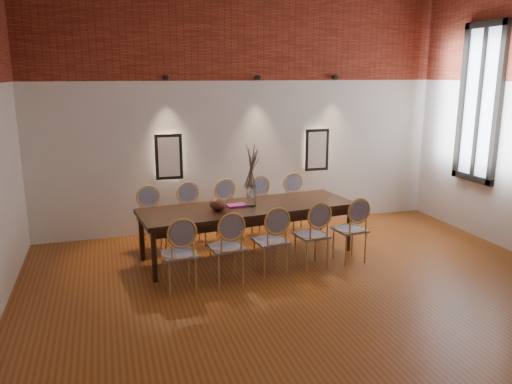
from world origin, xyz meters
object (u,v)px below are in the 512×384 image
object	(u,v)px
dining_table	(248,231)
chair_near_a	(179,254)
chair_near_d	(312,235)
chair_far_b	(192,216)
chair_near_c	(271,241)
chair_far_c	(229,211)
book	(236,206)
chair_near_e	(350,229)
vase	(251,196)
chair_far_d	(265,207)
bowl	(218,204)
chair_far_a	(152,220)
chair_near_b	(226,247)
chair_far_e	(298,204)

from	to	relation	value
dining_table	chair_near_a	xyz separation A→B (m)	(-1.14, -0.91, 0.09)
chair_near_d	chair_far_b	size ratio (longest dim) A/B	1.00
chair_near_a	chair_near_c	size ratio (longest dim) A/B	1.00
chair_near_d	chair_far_c	xyz separation A→B (m)	(-0.79, 1.48, 0.00)
dining_table	book	xyz separation A→B (m)	(-0.17, 0.02, 0.39)
chair_far_c	chair_near_e	bearing A→B (deg)	128.52
vase	chair_near_d	bearing A→B (deg)	-47.57
vase	chair_far_c	bearing A→B (deg)	100.22
chair_far_d	chair_near_d	bearing A→B (deg)	90.00
chair_far_b	bowl	bearing A→B (deg)	100.17
chair_near_d	chair_far_a	size ratio (longest dim) A/B	1.00
chair_near_e	chair_far_a	xyz separation A→B (m)	(-2.63, 1.27, 0.00)
chair_far_b	bowl	distance (m)	0.92
chair_near_e	bowl	distance (m)	1.89
dining_table	chair_near_b	world-z (taller)	chair_near_b
chair_near_e	chair_far_d	xyz separation A→B (m)	(-0.79, 1.48, 0.00)
vase	book	bearing A→B (deg)	175.33
chair_far_a	bowl	world-z (taller)	chair_far_a
chair_near_d	chair_far_d	size ratio (longest dim) A/B	1.00
chair_far_d	book	size ratio (longest dim) A/B	3.62
chair_near_c	vase	bearing A→B (deg)	86.13
chair_far_d	chair_far_a	bearing A→B (deg)	0.00
chair_near_c	chair_far_b	size ratio (longest dim) A/B	1.00
vase	bowl	size ratio (longest dim) A/B	1.25
vase	book	distance (m)	0.26
chair_near_a	chair_far_b	xyz separation A→B (m)	(0.44, 1.61, 0.00)
chair_near_a	chair_far_a	size ratio (longest dim) A/B	1.00
chair_near_b	chair_far_a	bearing A→B (deg)	111.71
chair_far_a	chair_near_c	bearing A→B (deg)	128.52
dining_table	chair_near_b	bearing A→B (deg)	-128.52
chair_near_e	chair_far_c	world-z (taller)	same
chair_near_c	chair_near_a	bearing A→B (deg)	-180.00
chair_near_c	chair_near_d	size ratio (longest dim) A/B	1.00
chair_far_d	chair_far_e	xyz separation A→B (m)	(0.61, 0.07, 0.00)
chair_near_a	chair_far_b	distance (m)	1.67
chair_near_c	bowl	size ratio (longest dim) A/B	3.92
chair_near_b	dining_table	bearing A→B (deg)	51.48
vase	book	xyz separation A→B (m)	(-0.22, 0.02, -0.14)
chair_near_c	chair_far_b	distance (m)	1.67
dining_table	chair_near_d	xyz separation A→B (m)	(0.70, -0.70, 0.09)
chair_far_c	chair_far_e	world-z (taller)	same
chair_near_c	chair_far_a	size ratio (longest dim) A/B	1.00
chair_near_e	chair_far_d	world-z (taller)	same
chair_near_b	chair_far_c	world-z (taller)	same
dining_table	chair_far_e	world-z (taller)	chair_far_e
vase	bowl	distance (m)	0.53
chair_far_c	chair_far_b	bearing A→B (deg)	0.00
bowl	book	size ratio (longest dim) A/B	0.92
chair_far_d	chair_near_c	bearing A→B (deg)	68.29
chair_near_d	chair_far_b	world-z (taller)	same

